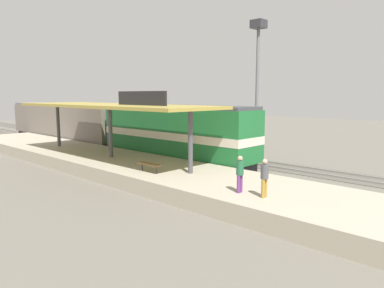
# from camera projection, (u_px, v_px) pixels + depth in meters

# --- Properties ---
(ground_plane) EXTENTS (120.00, 120.00, 0.00)m
(ground_plane) POSITION_uv_depth(u_px,v_px,m) (177.00, 158.00, 31.16)
(ground_plane) COLOR #666056
(track_near) EXTENTS (3.20, 110.00, 0.16)m
(track_near) POSITION_uv_depth(u_px,v_px,m) (159.00, 160.00, 29.72)
(track_near) COLOR #565249
(track_near) RESTS_ON ground
(track_far) EXTENTS (3.20, 110.00, 0.16)m
(track_far) POSITION_uv_depth(u_px,v_px,m) (197.00, 154.00, 33.01)
(track_far) COLOR #565249
(track_far) RESTS_ON ground
(platform) EXTENTS (6.00, 44.00, 0.90)m
(platform) POSITION_uv_depth(u_px,v_px,m) (111.00, 163.00, 26.37)
(platform) COLOR #A89E89
(platform) RESTS_ON ground
(station_canopy) EXTENTS (5.20, 18.00, 4.70)m
(station_canopy) POSITION_uv_depth(u_px,v_px,m) (110.00, 107.00, 25.76)
(station_canopy) COLOR #47474C
(station_canopy) RESTS_ON platform
(platform_bench) EXTENTS (0.44, 1.70, 0.50)m
(platform_bench) POSITION_uv_depth(u_px,v_px,m) (149.00, 164.00, 21.13)
(platform_bench) COLOR #333338
(platform_bench) RESTS_ON platform
(locomotive) EXTENTS (2.93, 14.43, 4.44)m
(locomotive) POSITION_uv_depth(u_px,v_px,m) (175.00, 133.00, 28.14)
(locomotive) COLOR #28282D
(locomotive) RESTS_ON track_near
(passenger_carriage_single) EXTENTS (2.90, 20.00, 4.24)m
(passenger_carriage_single) POSITION_uv_depth(u_px,v_px,m) (64.00, 122.00, 40.49)
(passenger_carriage_single) COLOR #28282D
(passenger_carriage_single) RESTS_ON track_near
(light_mast) EXTENTS (1.10, 1.10, 11.70)m
(light_mast) POSITION_uv_depth(u_px,v_px,m) (258.00, 59.00, 31.35)
(light_mast) COLOR slate
(light_mast) RESTS_ON ground
(person_waiting) EXTENTS (0.34, 0.34, 1.71)m
(person_waiting) POSITION_uv_depth(u_px,v_px,m) (240.00, 172.00, 16.57)
(person_waiting) COLOR #663375
(person_waiting) RESTS_ON platform
(person_walking) EXTENTS (0.34, 0.34, 1.71)m
(person_walking) POSITION_uv_depth(u_px,v_px,m) (264.00, 176.00, 15.79)
(person_walking) COLOR olive
(person_walking) RESTS_ON platform
(person_boarding) EXTENTS (0.34, 0.34, 1.71)m
(person_boarding) POSITION_uv_depth(u_px,v_px,m) (110.00, 140.00, 28.16)
(person_boarding) COLOR maroon
(person_boarding) RESTS_ON platform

